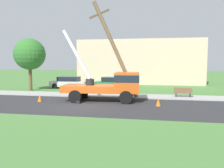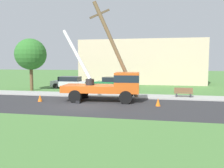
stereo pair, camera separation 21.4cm
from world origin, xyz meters
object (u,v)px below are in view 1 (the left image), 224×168
object	(u,v)px
parked_sedan_silver	(69,82)
traffic_cone_curbside	(128,96)
leaning_utility_pole	(115,50)
parked_sedan_green	(113,83)
traffic_cone_behind	(40,98)
traffic_cone_ahead	(158,102)
roadside_tree_far	(30,54)
utility_truck	(111,84)
park_bench	(183,93)

from	to	relation	value
parked_sedan_silver	traffic_cone_curbside	bearing A→B (deg)	-42.18
leaning_utility_pole	parked_sedan_silver	world-z (taller)	leaning_utility_pole
traffic_cone_curbside	parked_sedan_green	xyz separation A→B (m)	(-2.68, 7.60, 0.43)
traffic_cone_behind	parked_sedan_green	bearing A→B (deg)	66.94
traffic_cone_ahead	roadside_tree_far	size ratio (longest dim) A/B	0.10
leaning_utility_pole	traffic_cone_ahead	xyz separation A→B (m)	(3.65, -2.79, -3.96)
utility_truck	parked_sedan_silver	world-z (taller)	utility_truck
parked_sedan_green	leaning_utility_pole	bearing A→B (deg)	-78.15
leaning_utility_pole	traffic_cone_curbside	xyz separation A→B (m)	(1.15, -0.34, -3.96)
parked_sedan_silver	leaning_utility_pole	bearing A→B (deg)	-45.22
traffic_cone_curbside	park_bench	distance (m)	5.08
traffic_cone_behind	park_bench	distance (m)	12.34
traffic_cone_behind	roadside_tree_far	size ratio (longest dim) A/B	0.10
traffic_cone_behind	parked_sedan_green	world-z (taller)	parked_sedan_green
traffic_cone_ahead	traffic_cone_behind	xyz separation A→B (m)	(-9.39, 0.16, 0.00)
park_bench	roadside_tree_far	xyz separation A→B (m)	(-16.17, 2.42, 3.56)
traffic_cone_behind	roadside_tree_far	distance (m)	8.87
parked_sedan_silver	roadside_tree_far	world-z (taller)	roadside_tree_far
parked_sedan_silver	park_bench	bearing A→B (deg)	-23.01
utility_truck	leaning_utility_pole	xyz separation A→B (m)	(0.11, 1.28, 2.83)
leaning_utility_pole	traffic_cone_behind	xyz separation A→B (m)	(-5.74, -2.63, -3.96)
roadside_tree_far	parked_sedan_silver	bearing A→B (deg)	42.06
traffic_cone_ahead	parked_sedan_silver	bearing A→B (deg)	137.26
utility_truck	park_bench	size ratio (longest dim) A/B	4.32
utility_truck	traffic_cone_curbside	world-z (taller)	utility_truck
leaning_utility_pole	traffic_cone_behind	distance (m)	7.45
traffic_cone_behind	traffic_cone_curbside	world-z (taller)	same
utility_truck	leaning_utility_pole	bearing A→B (deg)	85.09
traffic_cone_behind	parked_sedan_silver	size ratio (longest dim) A/B	0.13
traffic_cone_ahead	traffic_cone_behind	bearing A→B (deg)	179.01
traffic_cone_behind	parked_sedan_silver	bearing A→B (deg)	97.21
utility_truck	roadside_tree_far	distance (m)	11.78
utility_truck	park_bench	xyz separation A→B (m)	(5.97, 2.85, -0.95)
parked_sedan_green	utility_truck	bearing A→B (deg)	-80.60
utility_truck	roadside_tree_far	bearing A→B (deg)	152.69
utility_truck	parked_sedan_green	size ratio (longest dim) A/B	1.53
utility_truck	parked_sedan_green	xyz separation A→B (m)	(-1.42, 8.55, -0.70)
parked_sedan_green	parked_sedan_silver	bearing A→B (deg)	-177.30
park_bench	parked_sedan_silver	bearing A→B (deg)	156.99
leaning_utility_pole	traffic_cone_curbside	size ratio (longest dim) A/B	14.84
traffic_cone_ahead	roadside_tree_far	xyz separation A→B (m)	(-13.97, 6.78, 3.75)
traffic_cone_ahead	park_bench	bearing A→B (deg)	63.18
park_bench	leaning_utility_pole	bearing A→B (deg)	-165.01
parked_sedan_green	park_bench	world-z (taller)	parked_sedan_green
utility_truck	traffic_cone_behind	bearing A→B (deg)	-166.54
traffic_cone_ahead	traffic_cone_behind	world-z (taller)	same
parked_sedan_green	roadside_tree_far	xyz separation A→B (m)	(-8.79, -3.28, 3.31)
leaning_utility_pole	traffic_cone_ahead	distance (m)	6.07
traffic_cone_curbside	park_bench	world-z (taller)	park_bench
traffic_cone_behind	traffic_cone_curbside	xyz separation A→B (m)	(6.89, 2.30, 0.00)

